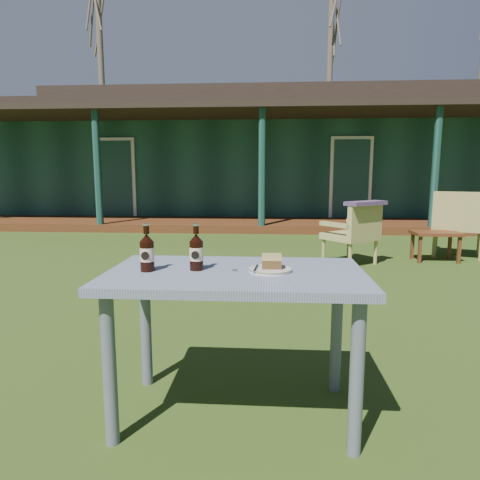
# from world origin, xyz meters

# --- Properties ---
(ground) EXTENTS (80.00, 80.00, 0.00)m
(ground) POSITION_xyz_m (0.00, 0.00, 0.00)
(ground) COLOR #334916
(pavilion) EXTENTS (15.80, 8.30, 3.45)m
(pavilion) POSITION_xyz_m (-0.00, 9.39, 1.61)
(pavilion) COLOR #173E35
(pavilion) RESTS_ON ground
(tree_left) EXTENTS (0.28, 0.28, 10.50)m
(tree_left) POSITION_xyz_m (-8.00, 17.50, 5.25)
(tree_left) COLOR brown
(tree_left) RESTS_ON ground
(tree_mid) EXTENTS (0.28, 0.28, 9.50)m
(tree_mid) POSITION_xyz_m (3.00, 18.50, 4.75)
(tree_mid) COLOR brown
(tree_mid) RESTS_ON ground
(cafe_table) EXTENTS (1.20, 0.70, 0.72)m
(cafe_table) POSITION_xyz_m (0.00, -1.60, 0.62)
(cafe_table) COLOR slate
(cafe_table) RESTS_ON ground
(plate) EXTENTS (0.20, 0.20, 0.01)m
(plate) POSITION_xyz_m (0.16, -1.59, 0.73)
(plate) COLOR silver
(plate) RESTS_ON cafe_table
(cake_slice) EXTENTS (0.09, 0.09, 0.06)m
(cake_slice) POSITION_xyz_m (0.17, -1.58, 0.77)
(cake_slice) COLOR #52361A
(cake_slice) RESTS_ON plate
(fork) EXTENTS (0.02, 0.14, 0.00)m
(fork) POSITION_xyz_m (0.10, -1.60, 0.74)
(fork) COLOR silver
(fork) RESTS_ON plate
(cola_bottle_near) EXTENTS (0.07, 0.07, 0.22)m
(cola_bottle_near) POSITION_xyz_m (-0.19, -1.59, 0.81)
(cola_bottle_near) COLOR black
(cola_bottle_near) RESTS_ON cafe_table
(cola_bottle_far) EXTENTS (0.07, 0.07, 0.22)m
(cola_bottle_far) POSITION_xyz_m (-0.41, -1.63, 0.81)
(cola_bottle_far) COLOR black
(cola_bottle_far) RESTS_ON cafe_table
(bottle_cap) EXTENTS (0.03, 0.03, 0.01)m
(bottle_cap) POSITION_xyz_m (-0.00, -1.61, 0.72)
(bottle_cap) COLOR silver
(bottle_cap) RESTS_ON cafe_table
(armchair_left) EXTENTS (0.79, 0.78, 0.78)m
(armchair_left) POSITION_xyz_m (1.25, 1.98, 0.44)
(armchair_left) COLOR tan
(armchair_left) RESTS_ON ground
(armchair_right) EXTENTS (0.88, 0.85, 0.93)m
(armchair_right) POSITION_xyz_m (2.81, 2.61, 0.52)
(armchair_right) COLOR tan
(armchair_right) RESTS_ON ground
(floral_throw) EXTENTS (0.59, 0.53, 0.05)m
(floral_throw) POSITION_xyz_m (1.35, 1.86, 0.81)
(floral_throw) COLOR #543B5D
(floral_throw) RESTS_ON armchair_left
(side_table) EXTENTS (0.60, 0.40, 0.40)m
(side_table) POSITION_xyz_m (2.38, 2.28, 0.34)
(side_table) COLOR #522A13
(side_table) RESTS_ON ground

